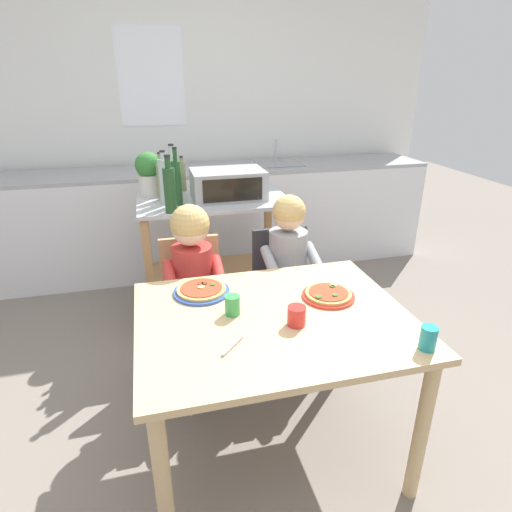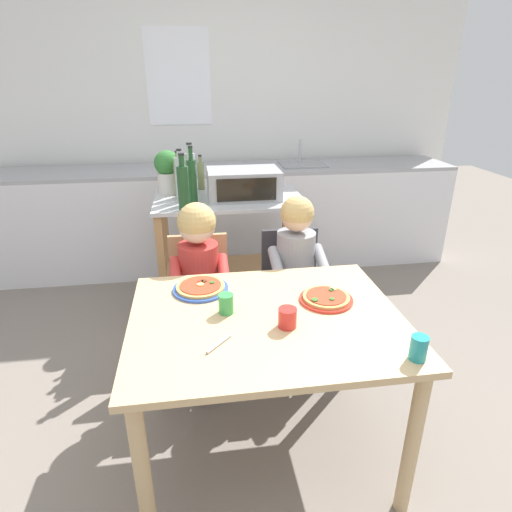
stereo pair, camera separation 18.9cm
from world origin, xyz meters
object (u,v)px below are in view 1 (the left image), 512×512
(child_in_red_shirt, at_px, (194,274))
(pizza_plate_blue_rimmed, at_px, (202,290))
(dining_table, at_px, (273,337))
(bottle_dark_olive_oil, at_px, (177,182))
(bottle_squat_spirits, at_px, (182,176))
(bottle_brown_beer, at_px, (162,181))
(drinking_cup_green, at_px, (232,305))
(kitchen_island_cart, at_px, (215,238))
(toaster_oven, at_px, (228,184))
(potted_herb_plant, at_px, (149,173))
(bottle_slim_sauce, at_px, (173,174))
(bottle_clear_vinegar, at_px, (165,181))
(pizza_plate_red_rimmed, at_px, (328,295))
(dining_chair_left, at_px, (194,297))
(dining_chair_right, at_px, (283,285))
(drinking_cup_red, at_px, (296,316))
(drinking_cup_teal, at_px, (428,338))
(serving_spoon, at_px, (233,345))
(bottle_tall_green_wine, at_px, (170,189))
(child_in_grey_shirt, at_px, (291,264))

(child_in_red_shirt, relative_size, pizza_plate_blue_rimmed, 3.97)
(dining_table, bearing_deg, child_in_red_shirt, 113.71)
(bottle_dark_olive_oil, bearing_deg, bottle_squat_spirits, 79.44)
(bottle_brown_beer, distance_m, bottle_dark_olive_oil, 0.18)
(drinking_cup_green, bearing_deg, kitchen_island_cart, 84.23)
(toaster_oven, xyz_separation_m, potted_herb_plant, (-0.52, 0.20, 0.07))
(bottle_slim_sauce, distance_m, dining_table, 1.58)
(bottle_clear_vinegar, xyz_separation_m, pizza_plate_red_rimmed, (0.64, -1.24, -0.28))
(bottle_slim_sauce, relative_size, dining_chair_left, 0.44)
(dining_chair_right, bearing_deg, pizza_plate_red_rimmed, -89.99)
(toaster_oven, distance_m, bottle_brown_beer, 0.45)
(bottle_brown_beer, xyz_separation_m, dining_chair_left, (0.10, -0.71, -0.53))
(pizza_plate_blue_rimmed, relative_size, drinking_cup_red, 3.19)
(bottle_dark_olive_oil, xyz_separation_m, drinking_cup_teal, (0.76, -1.65, -0.25))
(kitchen_island_cart, bearing_deg, drinking_cup_red, -86.06)
(dining_chair_right, height_order, serving_spoon, dining_chair_right)
(potted_herb_plant, distance_m, dining_chair_right, 1.23)
(dining_chair_left, height_order, drinking_cup_teal, drinking_cup_teal)
(serving_spoon, bearing_deg, dining_chair_right, 61.39)
(bottle_tall_green_wine, distance_m, pizza_plate_red_rimmed, 1.23)
(dining_chair_right, relative_size, drinking_cup_green, 9.36)
(dining_chair_left, relative_size, drinking_cup_green, 9.36)
(pizza_plate_blue_rimmed, bearing_deg, pizza_plate_red_rimmed, -18.62)
(bottle_clear_vinegar, relative_size, dining_table, 0.30)
(dining_chair_right, bearing_deg, kitchen_island_cart, 116.75)
(drinking_cup_red, bearing_deg, bottle_slim_sauce, 102.56)
(drinking_cup_teal, bearing_deg, serving_spoon, 164.66)
(bottle_brown_beer, xyz_separation_m, pizza_plate_blue_rimmed, (0.10, -1.15, -0.26))
(dining_chair_right, distance_m, child_in_grey_shirt, 0.23)
(bottle_brown_beer, relative_size, dining_table, 0.28)
(toaster_oven, bearing_deg, dining_table, -93.04)
(kitchen_island_cart, height_order, pizza_plate_red_rimmed, kitchen_island_cart)
(bottle_brown_beer, xyz_separation_m, child_in_grey_shirt, (0.66, -0.81, -0.34))
(pizza_plate_blue_rimmed, distance_m, drinking_cup_teal, 0.99)
(kitchen_island_cart, height_order, toaster_oven, toaster_oven)
(serving_spoon, bearing_deg, pizza_plate_blue_rimmed, 96.81)
(dining_chair_right, relative_size, drinking_cup_red, 9.91)
(bottle_dark_olive_oil, relative_size, pizza_plate_blue_rimmed, 1.43)
(dining_chair_right, distance_m, serving_spoon, 1.08)
(bottle_brown_beer, relative_size, dining_chair_right, 0.40)
(bottle_clear_vinegar, height_order, drinking_cup_green, bottle_clear_vinegar)
(drinking_cup_teal, bearing_deg, drinking_cup_red, 146.13)
(bottle_squat_spirits, relative_size, pizza_plate_red_rimmed, 1.06)
(bottle_dark_olive_oil, xyz_separation_m, dining_chair_right, (0.57, -0.54, -0.56))
(pizza_plate_red_rimmed, xyz_separation_m, drinking_cup_red, (-0.22, -0.18, 0.03))
(dining_chair_left, distance_m, dining_chair_right, 0.55)
(drinking_cup_green, xyz_separation_m, serving_spoon, (-0.05, -0.23, -0.04))
(dining_table, distance_m, child_in_red_shirt, 0.67)
(bottle_squat_spirits, bearing_deg, drinking_cup_red, -80.75)
(bottle_brown_beer, height_order, serving_spoon, bottle_brown_beer)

